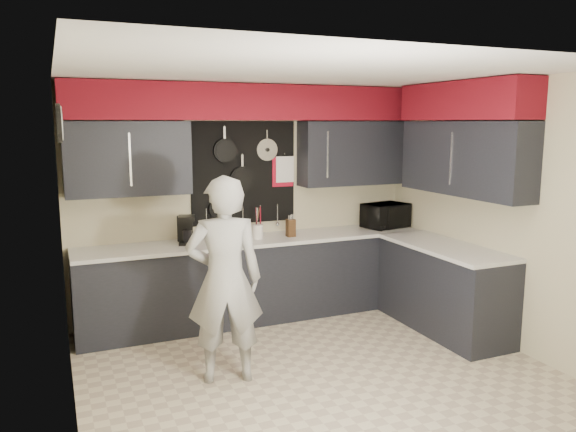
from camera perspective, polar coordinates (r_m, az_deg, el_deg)
name	(u,v)px	position (r m, az deg, el deg)	size (l,w,h in m)	color
ground	(313,368)	(5.23, 2.55, -15.22)	(4.00, 4.00, 0.00)	#C2B697
back_wall_assembly	(252,139)	(6.24, -3.65, 7.85)	(4.00, 0.36, 2.60)	beige
right_wall_assembly	(468,147)	(6.01, 17.83, 6.71)	(0.36, 3.50, 2.60)	beige
left_wall_assembly	(66,241)	(4.38, -21.67, -2.41)	(0.05, 3.50, 2.60)	beige
base_cabinets	(309,281)	(6.23, 2.16, -6.63)	(3.95, 2.20, 0.92)	black
microwave	(385,216)	(6.93, 9.87, 0.04)	(0.53, 0.36, 0.29)	black
knife_block	(291,228)	(6.29, 0.28, -1.22)	(0.09, 0.09, 0.20)	#372311
utensil_crock	(258,232)	(6.19, -3.10, -1.60)	(0.12, 0.12, 0.16)	white
coffee_maker	(186,229)	(6.01, -10.31, -1.32)	(0.21, 0.24, 0.30)	black
person	(225,280)	(4.76, -6.46, -6.48)	(0.64, 0.42, 1.76)	#9F9F9D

